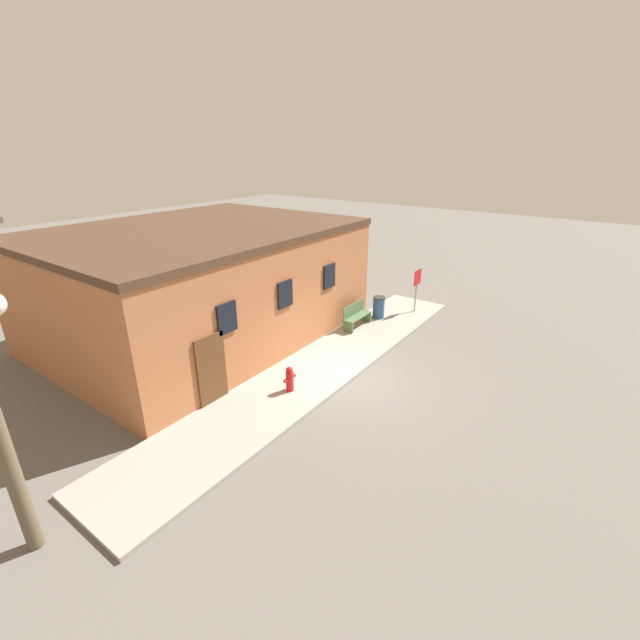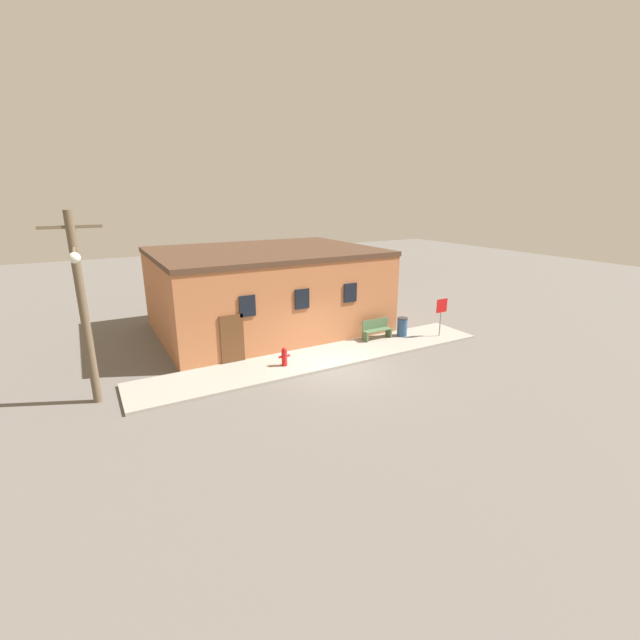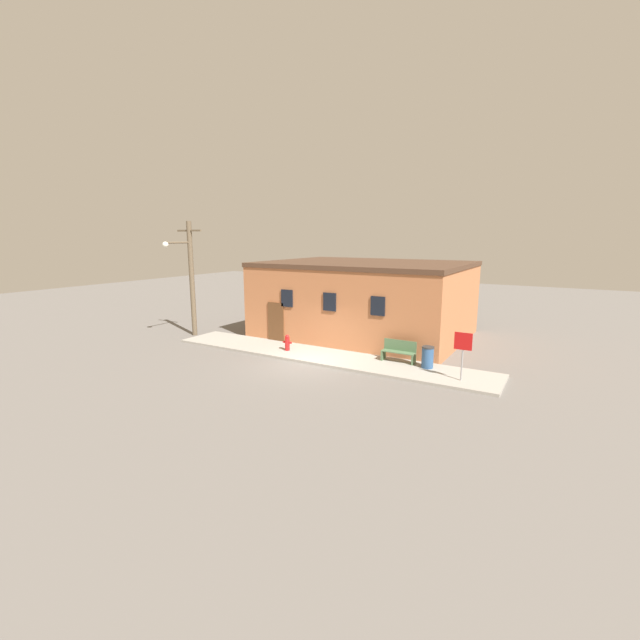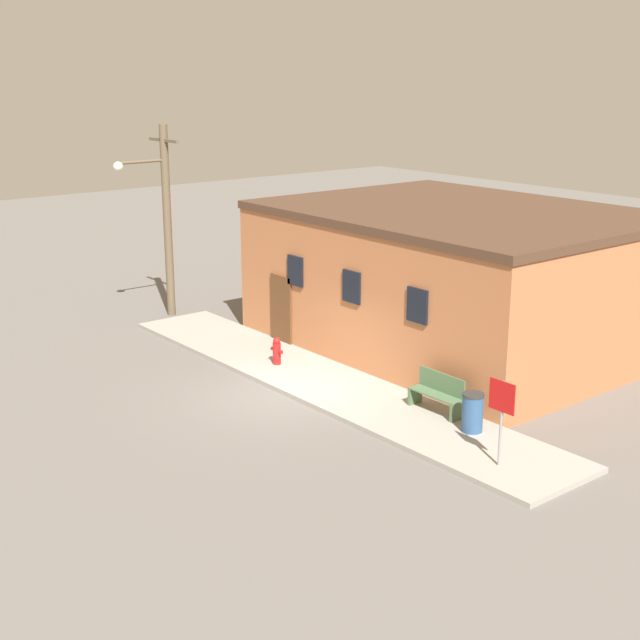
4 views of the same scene
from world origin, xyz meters
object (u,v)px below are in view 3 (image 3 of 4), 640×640
(bench, at_px, (399,352))
(fire_hydrant, at_px, (287,343))
(utility_pole, at_px, (190,275))
(trash_bin, at_px, (428,357))
(stop_sign, at_px, (463,347))

(bench, bearing_deg, fire_hydrant, -170.02)
(bench, height_order, utility_pole, utility_pole)
(fire_hydrant, height_order, utility_pole, utility_pole)
(bench, height_order, trash_bin, bench)
(fire_hydrant, xyz_separation_m, bench, (5.41, 0.95, 0.07))
(fire_hydrant, bearing_deg, utility_pole, 176.74)
(bench, bearing_deg, trash_bin, -11.32)
(utility_pole, bearing_deg, bench, 2.58)
(stop_sign, bearing_deg, bench, 157.57)
(trash_bin, bearing_deg, stop_sign, -30.73)
(stop_sign, height_order, bench, stop_sign)
(stop_sign, xyz_separation_m, bench, (-3.00, 1.24, -0.87))
(fire_hydrant, relative_size, trash_bin, 0.85)
(stop_sign, bearing_deg, utility_pole, 177.45)
(utility_pole, bearing_deg, fire_hydrant, -3.26)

